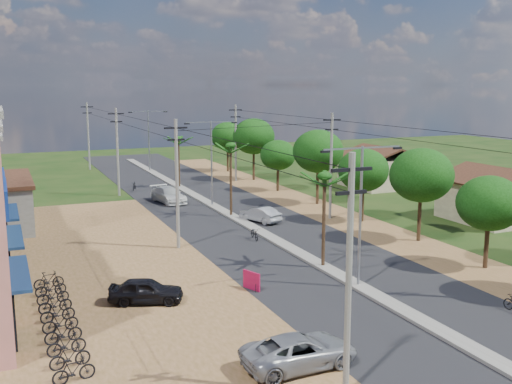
% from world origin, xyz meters
% --- Properties ---
extents(ground, '(160.00, 160.00, 0.00)m').
position_xyz_m(ground, '(0.00, 0.00, 0.00)').
color(ground, black).
rests_on(ground, ground).
extents(road, '(12.00, 110.00, 0.04)m').
position_xyz_m(road, '(0.00, 15.00, 0.02)').
color(road, black).
rests_on(road, ground).
extents(median, '(1.00, 90.00, 0.18)m').
position_xyz_m(median, '(0.00, 18.00, 0.09)').
color(median, '#605E56').
rests_on(median, ground).
extents(dirt_lot_west, '(18.00, 46.00, 0.04)m').
position_xyz_m(dirt_lot_west, '(-15.00, 8.00, 0.02)').
color(dirt_lot_west, brown).
rests_on(dirt_lot_west, ground).
extents(dirt_shoulder_east, '(5.00, 90.00, 0.03)m').
position_xyz_m(dirt_shoulder_east, '(8.50, 15.00, 0.01)').
color(dirt_shoulder_east, brown).
rests_on(dirt_shoulder_east, ground).
extents(house_east_near, '(7.60, 7.50, 4.60)m').
position_xyz_m(house_east_near, '(20.00, 10.00, 2.39)').
color(house_east_near, gray).
rests_on(house_east_near, ground).
extents(house_east_far, '(7.60, 7.50, 4.60)m').
position_xyz_m(house_east_far, '(21.00, 28.00, 2.39)').
color(house_east_far, gray).
rests_on(house_east_far, ground).
extents(tree_east_b, '(4.00, 4.00, 5.83)m').
position_xyz_m(tree_east_b, '(9.30, 0.00, 4.11)').
color(tree_east_b, black).
rests_on(tree_east_b, ground).
extents(tree_east_c, '(4.60, 4.60, 6.83)m').
position_xyz_m(tree_east_c, '(9.70, 7.00, 4.86)').
color(tree_east_c, black).
rests_on(tree_east_c, ground).
extents(tree_east_d, '(4.20, 4.20, 6.13)m').
position_xyz_m(tree_east_d, '(9.40, 14.00, 4.34)').
color(tree_east_d, black).
rests_on(tree_east_d, ground).
extents(tree_east_e, '(4.80, 4.80, 7.14)m').
position_xyz_m(tree_east_e, '(9.60, 22.00, 5.09)').
color(tree_east_e, black).
rests_on(tree_east_e, ground).
extents(tree_east_f, '(3.80, 3.80, 5.52)m').
position_xyz_m(tree_east_f, '(9.20, 30.00, 3.89)').
color(tree_east_f, black).
rests_on(tree_east_f, ground).
extents(tree_east_g, '(5.00, 5.00, 7.38)m').
position_xyz_m(tree_east_g, '(9.80, 38.00, 5.24)').
color(tree_east_g, black).
rests_on(tree_east_g, ground).
extents(tree_east_h, '(4.40, 4.40, 6.52)m').
position_xyz_m(tree_east_h, '(9.50, 46.00, 4.64)').
color(tree_east_h, black).
rests_on(tree_east_h, ground).
extents(palm_median_near, '(2.00, 2.00, 6.15)m').
position_xyz_m(palm_median_near, '(0.00, 4.00, 5.54)').
color(palm_median_near, black).
rests_on(palm_median_near, ground).
extents(palm_median_mid, '(2.00, 2.00, 6.55)m').
position_xyz_m(palm_median_mid, '(0.00, 20.00, 5.90)').
color(palm_median_mid, black).
rests_on(palm_median_mid, ground).
extents(palm_median_far, '(2.00, 2.00, 5.85)m').
position_xyz_m(palm_median_far, '(0.00, 36.00, 5.26)').
color(palm_median_far, black).
rests_on(palm_median_far, ground).
extents(streetlight_near, '(5.10, 0.18, 8.00)m').
position_xyz_m(streetlight_near, '(0.00, 0.00, 4.79)').
color(streetlight_near, gray).
rests_on(streetlight_near, ground).
extents(streetlight_mid, '(5.10, 0.18, 8.00)m').
position_xyz_m(streetlight_mid, '(0.00, 25.00, 4.79)').
color(streetlight_mid, gray).
rests_on(streetlight_mid, ground).
extents(streetlight_far, '(5.10, 0.18, 8.00)m').
position_xyz_m(streetlight_far, '(0.00, 50.00, 4.79)').
color(streetlight_far, gray).
rests_on(streetlight_far, ground).
extents(utility_pole_w_a, '(1.60, 0.24, 9.00)m').
position_xyz_m(utility_pole_w_a, '(-7.00, -10.00, 4.76)').
color(utility_pole_w_a, '#605E56').
rests_on(utility_pole_w_a, ground).
extents(utility_pole_w_b, '(1.60, 0.24, 9.00)m').
position_xyz_m(utility_pole_w_b, '(-7.00, 12.00, 4.76)').
color(utility_pole_w_b, '#605E56').
rests_on(utility_pole_w_b, ground).
extents(utility_pole_w_c, '(1.60, 0.24, 9.00)m').
position_xyz_m(utility_pole_w_c, '(-7.00, 34.00, 4.76)').
color(utility_pole_w_c, '#605E56').
rests_on(utility_pole_w_c, ground).
extents(utility_pole_w_d, '(1.60, 0.24, 9.00)m').
position_xyz_m(utility_pole_w_d, '(-7.00, 55.00, 4.76)').
color(utility_pole_w_d, '#605E56').
rests_on(utility_pole_w_d, ground).
extents(utility_pole_e_b, '(1.60, 0.24, 9.00)m').
position_xyz_m(utility_pole_e_b, '(7.50, 16.00, 4.76)').
color(utility_pole_e_b, '#605E56').
rests_on(utility_pole_e_b, ground).
extents(utility_pole_e_c, '(1.60, 0.24, 9.00)m').
position_xyz_m(utility_pole_e_c, '(7.50, 38.00, 4.76)').
color(utility_pole_e_c, '#605E56').
rests_on(utility_pole_e_c, ground).
extents(car_silver_mid, '(2.57, 4.09, 1.27)m').
position_xyz_m(car_silver_mid, '(1.50, 17.13, 0.64)').
color(car_silver_mid, gray).
rests_on(car_silver_mid, ground).
extents(car_white_far, '(2.87, 5.32, 1.46)m').
position_xyz_m(car_white_far, '(-3.29, 28.34, 0.73)').
color(car_white_far, silver).
rests_on(car_white_far, ground).
extents(car_parked_silver, '(4.86, 2.35, 1.33)m').
position_xyz_m(car_parked_silver, '(-7.50, -7.30, 0.67)').
color(car_parked_silver, gray).
rests_on(car_parked_silver, ground).
extents(car_parked_dark, '(4.15, 2.82, 1.31)m').
position_xyz_m(car_parked_dark, '(-11.52, 2.30, 0.66)').
color(car_parked_dark, black).
rests_on(car_parked_dark, ground).
extents(moto_rider_west_a, '(0.80, 1.78, 0.90)m').
position_xyz_m(moto_rider_west_a, '(-1.20, 12.04, 0.45)').
color(moto_rider_west_a, black).
rests_on(moto_rider_west_a, ground).
extents(moto_rider_west_b, '(1.01, 1.65, 0.96)m').
position_xyz_m(moto_rider_west_b, '(-5.00, 36.04, 0.48)').
color(moto_rider_west_b, black).
rests_on(moto_rider_west_b, ground).
extents(roadside_sign, '(0.55, 1.22, 1.07)m').
position_xyz_m(roadside_sign, '(-5.67, 2.00, 0.53)').
color(roadside_sign, maroon).
rests_on(roadside_sign, ground).
extents(parked_scooter_row, '(1.72, 12.41, 1.00)m').
position_xyz_m(parked_scooter_row, '(-16.01, 0.85, 0.50)').
color(parked_scooter_row, black).
rests_on(parked_scooter_row, ground).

